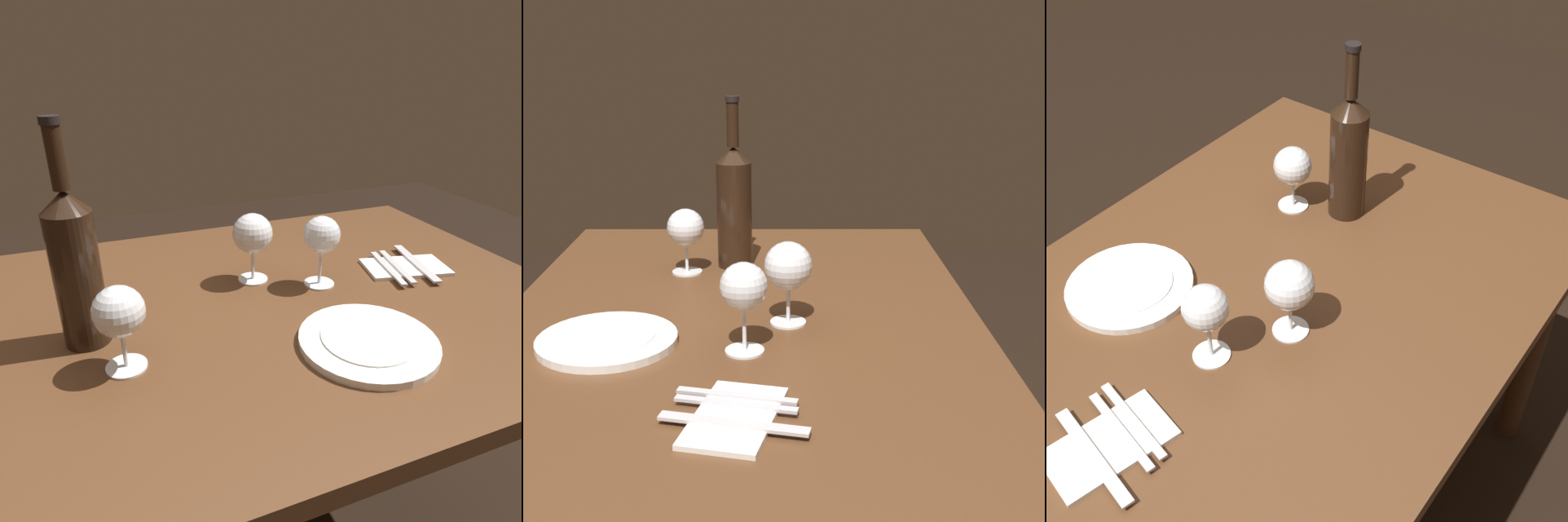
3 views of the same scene
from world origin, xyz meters
TOP-DOWN VIEW (x-y plane):
  - dining_table at (0.00, 0.00)m, footprint 1.30×0.90m
  - wine_glass_left at (0.03, 0.09)m, footprint 0.09×0.09m
  - wine_glass_right at (-0.27, -0.13)m, footprint 0.08×0.08m
  - wine_glass_centre at (0.15, 0.02)m, footprint 0.08×0.08m
  - wine_bottle at (-0.33, -0.03)m, footprint 0.08×0.08m
  - dinner_plate at (0.12, -0.22)m, footprint 0.24×0.24m
  - folded_napkin at (0.38, 0.01)m, footprint 0.21×0.15m
  - fork_inner at (0.36, 0.01)m, footprint 0.05×0.18m
  - fork_outer at (0.33, 0.01)m, footprint 0.05×0.18m
  - table_knife at (0.41, 0.01)m, footprint 0.07×0.21m

SIDE VIEW (x-z plane):
  - dining_table at x=0.00m, z-range 0.28..1.02m
  - folded_napkin at x=0.38m, z-range 0.74..0.75m
  - dinner_plate at x=0.12m, z-range 0.74..0.76m
  - fork_inner at x=0.36m, z-range 0.75..0.75m
  - fork_outer at x=0.33m, z-range 0.75..0.75m
  - table_knife at x=0.41m, z-range 0.75..0.75m
  - wine_glass_right at x=-0.27m, z-range 0.77..0.91m
  - wine_glass_left at x=0.03m, z-range 0.77..0.93m
  - wine_glass_centre at x=0.15m, z-range 0.77..0.93m
  - wine_bottle at x=-0.33m, z-range 0.69..1.07m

